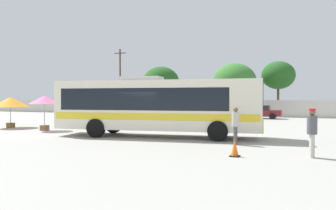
% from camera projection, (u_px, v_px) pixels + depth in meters
% --- Properties ---
extents(ground_plane, '(300.00, 300.00, 0.00)m').
position_uv_depth(ground_plane, '(196.00, 124.00, 27.77)').
color(ground_plane, '#A3A099').
extents(perimeter_wall, '(80.00, 0.30, 1.94)m').
position_uv_depth(perimeter_wall, '(227.00, 108.00, 39.53)').
color(perimeter_wall, beige).
rests_on(perimeter_wall, ground_plane).
extents(coach_bus_cream_yellow, '(11.74, 4.22, 3.40)m').
position_uv_depth(coach_bus_cream_yellow, '(154.00, 105.00, 18.55)').
color(coach_bus_cream_yellow, silver).
rests_on(coach_bus_cream_yellow, ground_plane).
extents(attendant_by_bus_door, '(0.36, 0.36, 1.76)m').
position_uv_depth(attendant_by_bus_door, '(236.00, 123.00, 15.32)').
color(attendant_by_bus_door, '#4C4C51').
rests_on(attendant_by_bus_door, ground_plane).
extents(passenger_waiting_on_apron, '(0.41, 0.41, 1.80)m').
position_uv_depth(passenger_waiting_on_apron, '(312.00, 130.00, 11.99)').
color(passenger_waiting_on_apron, '#B7B2A8').
rests_on(passenger_waiting_on_apron, ground_plane).
extents(vendor_umbrella_near_gate_orange, '(2.60, 2.60, 2.25)m').
position_uv_depth(vendor_umbrella_near_gate_orange, '(10.00, 102.00, 24.08)').
color(vendor_umbrella_near_gate_orange, gray).
rests_on(vendor_umbrella_near_gate_orange, ground_plane).
extents(vendor_umbrella_secondary_pink, '(1.99, 1.99, 2.34)m').
position_uv_depth(vendor_umbrella_secondary_pink, '(44.00, 101.00, 21.96)').
color(vendor_umbrella_secondary_pink, gray).
rests_on(vendor_umbrella_secondary_pink, ground_plane).
extents(parked_car_leftmost_silver, '(4.51, 2.27, 1.45)m').
position_uv_depth(parked_car_leftmost_silver, '(112.00, 109.00, 40.92)').
color(parked_car_leftmost_silver, '#B7BABF').
rests_on(parked_car_leftmost_silver, ground_plane).
extents(parked_car_second_black, '(4.43, 2.20, 1.53)m').
position_uv_depth(parked_car_second_black, '(153.00, 109.00, 39.21)').
color(parked_car_second_black, black).
rests_on(parked_car_second_black, ground_plane).
extents(parked_car_third_maroon, '(4.21, 2.05, 1.54)m').
position_uv_depth(parked_car_third_maroon, '(206.00, 110.00, 36.35)').
color(parked_car_third_maroon, maroon).
rests_on(parked_car_third_maroon, ground_plane).
extents(parked_car_rightmost_maroon, '(4.31, 2.04, 1.41)m').
position_uv_depth(parked_car_rightmost_maroon, '(260.00, 111.00, 34.79)').
color(parked_car_rightmost_maroon, maroon).
rests_on(parked_car_rightmost_maroon, ground_plane).
extents(utility_pole_near, '(1.80, 0.29, 9.36)m').
position_uv_depth(utility_pole_near, '(120.00, 80.00, 48.06)').
color(utility_pole_near, '#4C3823').
rests_on(utility_pole_near, ground_plane).
extents(roadside_tree_left, '(5.40, 5.40, 6.81)m').
position_uv_depth(roadside_tree_left, '(161.00, 82.00, 48.30)').
color(roadside_tree_left, brown).
rests_on(roadside_tree_left, ground_plane).
extents(roadside_tree_midleft, '(5.74, 5.74, 6.81)m').
position_uv_depth(roadside_tree_midleft, '(235.00, 82.00, 43.63)').
color(roadside_tree_midleft, brown).
rests_on(roadside_tree_midleft, ground_plane).
extents(roadside_tree_midright, '(4.40, 4.40, 7.11)m').
position_uv_depth(roadside_tree_midright, '(278.00, 75.00, 43.85)').
color(roadside_tree_midright, brown).
rests_on(roadside_tree_midright, ground_plane).
extents(traffic_cone_on_apron, '(0.36, 0.36, 0.64)m').
position_uv_depth(traffic_cone_on_apron, '(235.00, 148.00, 12.23)').
color(traffic_cone_on_apron, black).
rests_on(traffic_cone_on_apron, ground_plane).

